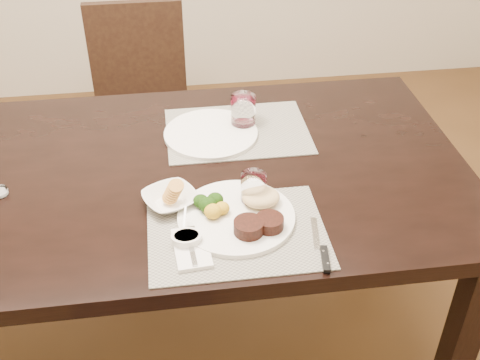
{
  "coord_description": "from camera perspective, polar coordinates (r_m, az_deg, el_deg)",
  "views": [
    {
      "loc": [
        0.11,
        -1.48,
        1.78
      ],
      "look_at": [
        0.29,
        -0.17,
        0.82
      ],
      "focal_mm": 45.0,
      "sensor_mm": 36.0,
      "label": 1
    }
  ],
  "objects": [
    {
      "name": "dining_table",
      "position": [
        1.85,
        -9.71,
        -1.4
      ],
      "size": [
        2.0,
        1.0,
        0.75
      ],
      "color": "black",
      "rests_on": "ground"
    },
    {
      "name": "salt_cellar",
      "position": [
        1.82,
        -21.79,
        -1.09
      ],
      "size": [
        0.04,
        0.04,
        0.02
      ],
      "rotation": [
        0.0,
        0.0,
        -0.25
      ],
      "color": "white",
      "rests_on": "dining_table"
    },
    {
      "name": "dinner_plate",
      "position": [
        1.59,
        0.18,
        -3.24
      ],
      "size": [
        0.31,
        0.31,
        0.06
      ],
      "rotation": [
        0.0,
        0.0,
        0.01
      ],
      "color": "white",
      "rests_on": "placemat_near"
    },
    {
      "name": "far_plate",
      "position": [
        1.94,
        -2.78,
        4.41
      ],
      "size": [
        0.3,
        0.3,
        0.01
      ],
      "primitive_type": "cylinder",
      "color": "white",
      "rests_on": "placemat_far"
    },
    {
      "name": "cracker_bowl",
      "position": [
        1.65,
        -6.66,
        -1.76
      ],
      "size": [
        0.19,
        0.19,
        0.06
      ],
      "rotation": [
        0.0,
        0.0,
        0.43
      ],
      "color": "white",
      "rests_on": "placemat_near"
    },
    {
      "name": "placemat_far",
      "position": [
        1.97,
        -0.25,
        4.67
      ],
      "size": [
        0.46,
        0.34,
        0.0
      ],
      "primitive_type": "cube",
      "color": "gray",
      "rests_on": "dining_table"
    },
    {
      "name": "steak_knife",
      "position": [
        1.51,
        7.85,
        -6.82
      ],
      "size": [
        0.03,
        0.21,
        0.01
      ],
      "rotation": [
        0.0,
        0.0,
        -0.15
      ],
      "color": "silver",
      "rests_on": "placemat_near"
    },
    {
      "name": "wine_glass_near",
      "position": [
        1.63,
        1.28,
        -1.03
      ],
      "size": [
        0.07,
        0.07,
        0.1
      ],
      "rotation": [
        0.0,
        0.0,
        0.06
      ],
      "color": "white",
      "rests_on": "placemat_near"
    },
    {
      "name": "napkin_fork",
      "position": [
        1.52,
        -4.62,
        -6.44
      ],
      "size": [
        0.1,
        0.16,
        0.02
      ],
      "rotation": [
        0.0,
        0.0,
        0.08
      ],
      "color": "silver",
      "rests_on": "placemat_near"
    },
    {
      "name": "wine_glass_far",
      "position": [
        1.97,
        0.31,
        6.38
      ],
      "size": [
        0.08,
        0.08,
        0.11
      ],
      "rotation": [
        0.0,
        0.0,
        0.22
      ],
      "color": "white",
      "rests_on": "placemat_far"
    },
    {
      "name": "sauce_ramekin",
      "position": [
        1.52,
        -5.09,
        -5.58
      ],
      "size": [
        0.08,
        0.12,
        0.06
      ],
      "rotation": [
        0.0,
        0.0,
        -0.2
      ],
      "color": "white",
      "rests_on": "placemat_near"
    },
    {
      "name": "placemat_near",
      "position": [
        1.57,
        -0.29,
        -4.99
      ],
      "size": [
        0.46,
        0.34,
        0.0
      ],
      "primitive_type": "cube",
      "color": "gray",
      "rests_on": "dining_table"
    },
    {
      "name": "ground_plane",
      "position": [
        2.32,
        -8.01,
        -14.6
      ],
      "size": [
        4.5,
        4.5,
        0.0
      ],
      "primitive_type": "plane",
      "color": "#422B15",
      "rests_on": "ground"
    },
    {
      "name": "chair_far",
      "position": [
        2.73,
        -9.39,
        7.74
      ],
      "size": [
        0.42,
        0.42,
        0.9
      ],
      "color": "black",
      "rests_on": "ground"
    }
  ]
}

